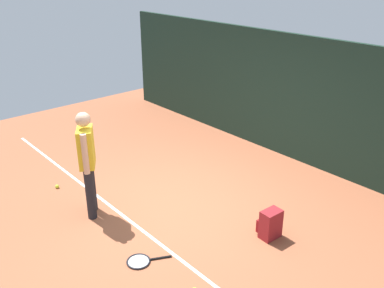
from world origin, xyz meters
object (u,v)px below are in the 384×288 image
object	(u,v)px
tennis_player	(87,159)
backpack	(270,224)
tennis_racket	(141,261)
tennis_ball_near_player	(57,186)

from	to	relation	value
tennis_player	backpack	distance (m)	2.87
tennis_racket	backpack	world-z (taller)	backpack
tennis_player	backpack	size ratio (longest dim) A/B	3.86
tennis_racket	backpack	size ratio (longest dim) A/B	1.42
backpack	tennis_ball_near_player	bearing A→B (deg)	-60.01
tennis_player	tennis_ball_near_player	world-z (taller)	tennis_player
tennis_player	tennis_racket	size ratio (longest dim) A/B	2.72
tennis_racket	backpack	xyz separation A→B (m)	(0.77, 1.73, 0.20)
backpack	tennis_ball_near_player	world-z (taller)	backpack
tennis_racket	backpack	bearing A→B (deg)	-176.58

